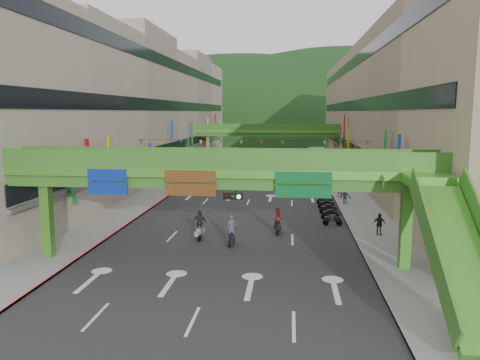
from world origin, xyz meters
The scene contains 23 objects.
ground centered at (0.00, 0.00, 0.00)m, with size 320.00×320.00×0.00m, color black.
road_slab centered at (0.00, 50.00, 0.01)m, with size 18.00×140.00×0.02m, color #28282B.
sidewalk_left centered at (-11.00, 50.00, 0.07)m, with size 4.00×140.00×0.15m, color gray.
sidewalk_right centered at (11.00, 50.00, 0.07)m, with size 4.00×140.00×0.15m, color gray.
curb_left centered at (-9.10, 50.00, 0.09)m, with size 0.20×140.00×0.18m, color #CC5959.
curb_right centered at (9.10, 50.00, 0.09)m, with size 0.20×140.00×0.18m, color gray.
building_row_left centered at (-18.93, 50.00, 9.46)m, with size 12.80×95.00×19.00m.
building_row_right centered at (18.93, 50.00, 9.46)m, with size 12.80×95.00×19.00m.
overpass_near centered at (0.93, 5.38, 5.21)m, with size 28.00×12.27×7.10m.
overpass_far centered at (0.00, 65.00, 5.40)m, with size 28.00×2.20×7.10m.
hill_left centered at (-15.00, 160.00, 0.00)m, with size 168.00×140.00×112.00m, color #1C4419.
hill_right centered at (25.00, 180.00, 0.00)m, with size 208.00×176.00×128.00m, color #1C4419.
bunting_string centered at (0.00, 30.00, 5.96)m, with size 26.00×0.36×0.47m.
scooter_rider_near centered at (0.25, 10.17, 1.02)m, with size 0.75×1.59×2.16m.
scooter_rider_mid centered at (3.42, 13.66, 1.08)m, with size 0.92×1.60×2.09m.
scooter_rider_left centered at (-2.27, 11.36, 1.12)m, with size 1.15×1.59×2.21m.
scooter_rider_far centered at (-4.43, 38.26, 0.97)m, with size 0.84×1.60×1.94m.
parked_scooter_row centered at (7.80, 21.18, 0.52)m, with size 1.60×9.35×1.08m.
car_silver centered at (-6.97, 46.81, 0.62)m, with size 1.30×3.74×1.23m, color silver.
car_yellow centered at (4.84, 56.62, 0.62)m, with size 1.47×3.66×1.25m, color #C28600.
pedestrian_red centered at (9.80, 29.41, 0.86)m, with size 0.84×0.65×1.72m, color #B4411E.
pedestrian_dark centered at (10.95, 13.61, 0.82)m, with size 0.96×0.40×1.64m, color black.
pedestrian_blue centered at (9.80, 25.47, 0.85)m, with size 0.79×0.51×1.70m, color #272E4E.
Camera 1 is at (4.21, -21.43, 9.29)m, focal length 35.00 mm.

